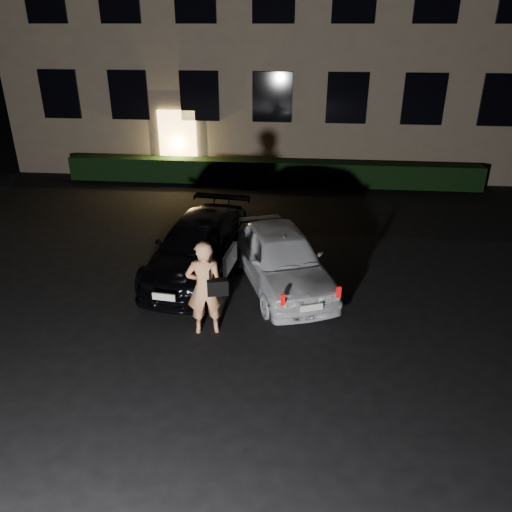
# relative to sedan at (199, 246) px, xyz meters

# --- Properties ---
(ground) EXTENTS (80.00, 80.00, 0.00)m
(ground) POSITION_rel_sedan_xyz_m (1.13, -3.22, -0.64)
(ground) COLOR black
(ground) RESTS_ON ground
(building) EXTENTS (20.00, 8.11, 12.00)m
(building) POSITION_rel_sedan_xyz_m (1.13, 11.77, 5.36)
(building) COLOR #776655
(building) RESTS_ON ground
(hedge) EXTENTS (15.00, 0.70, 0.85)m
(hedge) POSITION_rel_sedan_xyz_m (1.13, 7.28, -0.21)
(hedge) COLOR black
(hedge) RESTS_ON ground
(sedan) EXTENTS (2.25, 4.59, 1.28)m
(sedan) POSITION_rel_sedan_xyz_m (0.00, 0.00, 0.00)
(sedan) COLOR black
(sedan) RESTS_ON ground
(hatch) EXTENTS (2.88, 4.26, 1.35)m
(hatch) POSITION_rel_sedan_xyz_m (1.95, -0.48, 0.04)
(hatch) COLOR white
(hatch) RESTS_ON ground
(man) EXTENTS (0.85, 0.59, 1.89)m
(man) POSITION_rel_sedan_xyz_m (0.64, -2.52, 0.31)
(man) COLOR #E49865
(man) RESTS_ON ground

